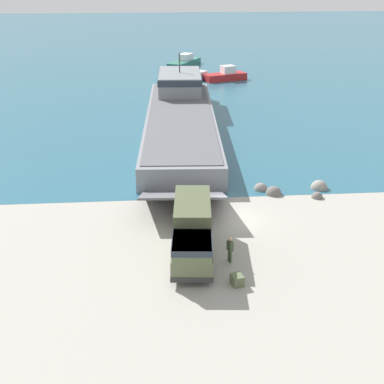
{
  "coord_description": "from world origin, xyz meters",
  "views": [
    {
      "loc": [
        -5.62,
        -34.29,
        16.92
      ],
      "look_at": [
        -2.74,
        1.0,
        1.87
      ],
      "focal_mm": 50.0,
      "sensor_mm": 36.0,
      "label": 1
    }
  ],
  "objects_px": {
    "moored_boat_c": "(197,77)",
    "moored_boat_a": "(226,75)",
    "military_truck": "(192,230)",
    "cargo_crate": "(237,280)",
    "soldier_on_ramp": "(230,248)",
    "moored_boat_b": "(185,62)",
    "landing_craft": "(180,114)"
  },
  "relations": [
    {
      "from": "moored_boat_c",
      "to": "moored_boat_a",
      "type": "bearing_deg",
      "value": -139.35
    },
    {
      "from": "military_truck",
      "to": "moored_boat_c",
      "type": "height_order",
      "value": "military_truck"
    },
    {
      "from": "moored_boat_a",
      "to": "cargo_crate",
      "type": "height_order",
      "value": "moored_boat_a"
    },
    {
      "from": "moored_boat_a",
      "to": "moored_boat_c",
      "type": "distance_m",
      "value": 4.5
    },
    {
      "from": "soldier_on_ramp",
      "to": "moored_boat_b",
      "type": "distance_m",
      "value": 69.91
    },
    {
      "from": "landing_craft",
      "to": "soldier_on_ramp",
      "type": "xyz_separation_m",
      "value": [
        1.22,
        -29.9,
        -0.66
      ]
    },
    {
      "from": "military_truck",
      "to": "moored_boat_a",
      "type": "xyz_separation_m",
      "value": [
        9.83,
        54.98,
        -0.83
      ]
    },
    {
      "from": "soldier_on_ramp",
      "to": "moored_boat_a",
      "type": "height_order",
      "value": "moored_boat_a"
    },
    {
      "from": "military_truck",
      "to": "soldier_on_ramp",
      "type": "xyz_separation_m",
      "value": [
        2.21,
        -1.4,
        -0.62
      ]
    },
    {
      "from": "military_truck",
      "to": "cargo_crate",
      "type": "distance_m",
      "value": 4.75
    },
    {
      "from": "moored_boat_b",
      "to": "soldier_on_ramp",
      "type": "bearing_deg",
      "value": 118.27
    },
    {
      "from": "landing_craft",
      "to": "military_truck",
      "type": "distance_m",
      "value": 28.52
    },
    {
      "from": "moored_boat_a",
      "to": "moored_boat_b",
      "type": "xyz_separation_m",
      "value": [
        -5.63,
        13.5,
        -0.05
      ]
    },
    {
      "from": "moored_boat_a",
      "to": "cargo_crate",
      "type": "xyz_separation_m",
      "value": [
        -7.58,
        -58.97,
        -0.44
      ]
    },
    {
      "from": "moored_boat_a",
      "to": "moored_boat_b",
      "type": "distance_m",
      "value": 14.62
    },
    {
      "from": "moored_boat_c",
      "to": "cargo_crate",
      "type": "bearing_deg",
      "value": 135.79
    },
    {
      "from": "landing_craft",
      "to": "soldier_on_ramp",
      "type": "distance_m",
      "value": 29.93
    },
    {
      "from": "landing_craft",
      "to": "cargo_crate",
      "type": "relative_size",
      "value": 51.97
    },
    {
      "from": "moored_boat_a",
      "to": "cargo_crate",
      "type": "relative_size",
      "value": 9.53
    },
    {
      "from": "landing_craft",
      "to": "military_truck",
      "type": "bearing_deg",
      "value": -88.89
    },
    {
      "from": "moored_boat_b",
      "to": "landing_craft",
      "type": "bearing_deg",
      "value": 115.31
    },
    {
      "from": "moored_boat_a",
      "to": "cargo_crate",
      "type": "distance_m",
      "value": 59.45
    },
    {
      "from": "landing_craft",
      "to": "moored_boat_a",
      "type": "relative_size",
      "value": 5.45
    },
    {
      "from": "moored_boat_a",
      "to": "moored_boat_b",
      "type": "relative_size",
      "value": 0.81
    },
    {
      "from": "landing_craft",
      "to": "moored_boat_b",
      "type": "height_order",
      "value": "landing_craft"
    },
    {
      "from": "military_truck",
      "to": "cargo_crate",
      "type": "height_order",
      "value": "military_truck"
    },
    {
      "from": "moored_boat_a",
      "to": "moored_boat_c",
      "type": "bearing_deg",
      "value": 62.39
    },
    {
      "from": "military_truck",
      "to": "cargo_crate",
      "type": "relative_size",
      "value": 10.96
    },
    {
      "from": "cargo_crate",
      "to": "moored_boat_b",
      "type": "bearing_deg",
      "value": 88.45
    },
    {
      "from": "soldier_on_ramp",
      "to": "cargo_crate",
      "type": "distance_m",
      "value": 2.66
    },
    {
      "from": "military_truck",
      "to": "moored_boat_c",
      "type": "distance_m",
      "value": 55.89
    },
    {
      "from": "landing_craft",
      "to": "moored_boat_c",
      "type": "xyz_separation_m",
      "value": [
        4.39,
        27.12,
        -1.18
      ]
    }
  ]
}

